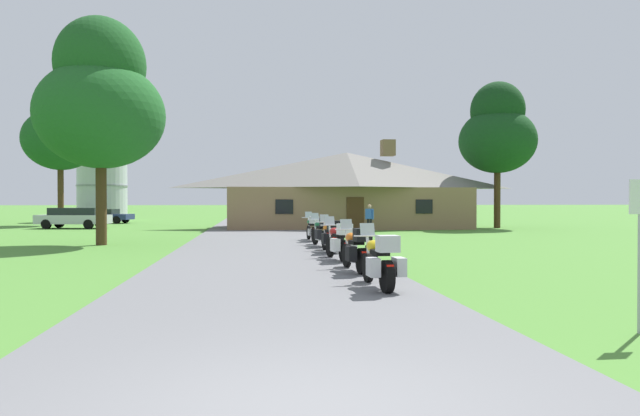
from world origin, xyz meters
TOP-DOWN VIEW (x-y plane):
  - ground_plane at (0.00, 20.00)m, footprint 500.00×500.00m
  - asphalt_driveway at (0.00, 18.00)m, footprint 6.40×80.00m
  - motorcycle_yellow_nearest_to_camera at (2.18, 6.38)m, footprint 0.77×2.08m
  - motorcycle_orange_second_in_row at (2.22, 9.15)m, footprint 0.83×2.08m
  - motorcycle_red_third_in_row at (2.21, 11.92)m, footprint 0.92×2.08m
  - motorcycle_orange_fourth_in_row at (2.29, 14.49)m, footprint 0.80×2.08m
  - motorcycle_green_fifth_in_row at (2.31, 17.08)m, footprint 0.93×2.07m
  - motorcycle_green_farthest_in_row at (2.25, 20.18)m, footprint 0.66×2.08m
  - stone_lodge at (6.00, 32.71)m, footprint 16.92×6.61m
  - bystander_blue_shirt_near_lodge at (6.07, 25.67)m, footprint 0.43×0.41m
  - tree_right_of_lodge at (16.36, 31.75)m, footprint 5.25×5.25m
  - tree_left_near at (-6.72, 19.52)m, footprint 5.27×5.27m
  - tree_left_far at (-15.08, 39.79)m, footprint 5.54×5.54m
  - metal_silo_distant at (-14.18, 48.06)m, footprint 4.51×4.51m
  - parked_silver_suv_far_left at (-12.42, 34.44)m, footprint 4.83×2.53m
  - parked_navy_sedan_far_left at (-12.65, 43.25)m, footprint 4.47×2.60m

SIDE VIEW (x-z plane):
  - ground_plane at x=0.00m, z-range 0.00..0.00m
  - asphalt_driveway at x=0.00m, z-range 0.00..0.06m
  - motorcycle_yellow_nearest_to_camera at x=2.18m, z-range -0.04..1.26m
  - motorcycle_orange_second_in_row at x=2.22m, z-range -0.04..1.26m
  - motorcycle_red_third_in_row at x=2.21m, z-range -0.04..1.26m
  - motorcycle_orange_fourth_in_row at x=2.29m, z-range -0.04..1.26m
  - motorcycle_green_fifth_in_row at x=2.31m, z-range -0.04..1.26m
  - motorcycle_green_farthest_in_row at x=2.25m, z-range -0.03..1.27m
  - parked_navy_sedan_far_left at x=-12.65m, z-range 0.04..1.24m
  - parked_silver_suv_far_left at x=-12.42m, z-range 0.08..1.48m
  - bystander_blue_shirt_near_lodge at x=6.07m, z-range 0.10..1.76m
  - stone_lodge at x=6.00m, z-range -0.37..5.71m
  - metal_silo_distant at x=-14.18m, z-range 0.01..7.63m
  - tree_left_near at x=-6.72m, z-range 1.31..10.85m
  - tree_right_of_lodge at x=16.36m, z-range 1.59..11.67m
  - tree_left_far at x=-15.08m, z-range 1.80..12.69m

